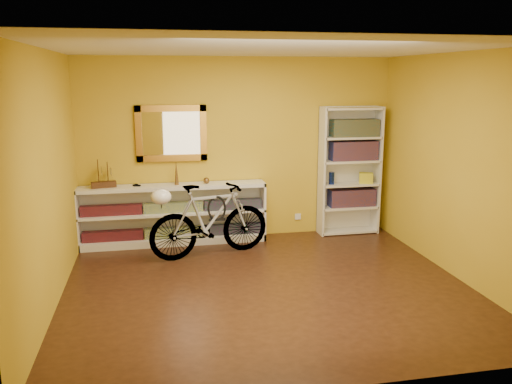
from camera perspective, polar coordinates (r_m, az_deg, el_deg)
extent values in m
cube|color=black|center=(5.95, 1.33, -10.47)|extent=(4.50, 4.00, 0.01)
cube|color=silver|center=(5.48, 1.47, 15.51)|extent=(4.50, 4.00, 0.01)
cube|color=gold|center=(7.52, -1.94, 4.73)|extent=(4.50, 0.01, 2.60)
cube|color=gold|center=(5.54, -22.00, 1.01)|extent=(0.01, 4.00, 2.60)
cube|color=gold|center=(6.44, 21.39, 2.56)|extent=(0.01, 4.00, 2.60)
cube|color=#8F5E1A|center=(7.35, -9.27, 6.36)|extent=(0.98, 0.06, 0.78)
cube|color=silver|center=(7.90, 4.61, -2.70)|extent=(0.09, 0.02, 0.09)
cube|color=black|center=(7.46, -8.96, -4.37)|extent=(2.50, 0.13, 0.14)
cube|color=navy|center=(7.36, -9.05, -1.65)|extent=(2.50, 0.13, 0.14)
imported|color=black|center=(7.31, -12.95, 0.62)|extent=(0.00, 0.00, 0.00)
cone|color=brown|center=(7.28, -8.73, 2.12)|extent=(0.06, 0.06, 0.34)
sphere|color=brown|center=(7.33, -5.46, 1.26)|extent=(0.09, 0.09, 0.09)
cube|color=maroon|center=(7.95, 10.45, -0.59)|extent=(0.70, 0.22, 0.26)
cube|color=maroon|center=(7.82, 10.65, 4.49)|extent=(0.70, 0.22, 0.28)
cube|color=#174950|center=(7.78, 10.75, 6.93)|extent=(0.70, 0.22, 0.25)
cylinder|color=navy|center=(7.75, 8.29, 1.51)|extent=(0.08, 0.08, 0.18)
cube|color=maroon|center=(7.72, 8.92, 6.70)|extent=(0.14, 0.14, 0.18)
cube|color=gold|center=(7.92, 11.98, 1.51)|extent=(0.23, 0.19, 0.16)
imported|color=silver|center=(6.83, -5.08, -3.07)|extent=(0.80, 1.72, 0.98)
ellipsoid|color=white|center=(6.56, -10.37, -0.53)|extent=(0.25, 0.24, 0.19)
torus|color=black|center=(6.83, -4.33, -1.79)|extent=(0.25, 0.03, 0.25)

